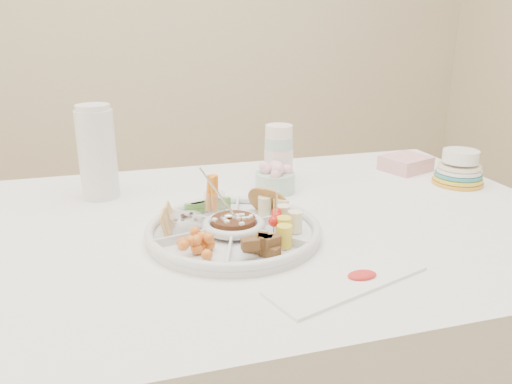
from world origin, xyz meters
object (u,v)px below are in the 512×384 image
object	(u,v)px
plate_stack	(459,169)
thermos	(97,151)
dining_table	(260,351)
party_tray	(234,228)

from	to	relation	value
plate_stack	thermos	bearing A→B (deg)	170.42
thermos	dining_table	bearing A→B (deg)	-37.01
dining_table	party_tray	xyz separation A→B (m)	(-0.09, -0.08, 0.40)
dining_table	thermos	size ratio (longest dim) A/B	5.94
thermos	plate_stack	bearing A→B (deg)	-9.58
dining_table	party_tray	world-z (taller)	party_tray
party_tray	thermos	bearing A→B (deg)	128.09
dining_table	plate_stack	bearing A→B (deg)	9.63
thermos	plate_stack	distance (m)	1.02
dining_table	plate_stack	size ratio (longest dim) A/B	10.54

